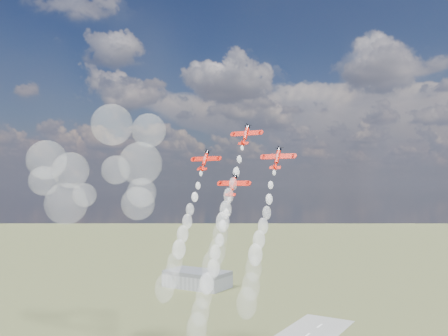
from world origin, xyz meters
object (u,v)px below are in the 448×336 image
hangar (197,279)px  plane_left (205,160)px  plane_lead (246,135)px  plane_right (277,158)px  plane_slot (233,185)px

hangar → plane_left: bearing=-55.1°
hangar → plane_lead: (139.83, -176.83, 92.63)m
hangar → plane_lead: 243.73m
plane_lead → plane_right: (13.63, -4.36, -8.49)m
plane_lead → plane_left: size_ratio=1.00×
plane_right → plane_slot: bearing=-162.3°
plane_lead → plane_slot: (0.00, -8.72, -16.97)m
plane_left → plane_right: same height
plane_left → plane_right: bearing=0.0°
plane_lead → plane_right: bearing=-17.7°
plane_left → plane_slot: size_ratio=1.00×
plane_lead → plane_right: size_ratio=1.00×
hangar → plane_slot: plane_slot is taller
plane_left → plane_right: (27.26, 0.00, 0.00)m
plane_left → plane_slot: plane_left is taller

